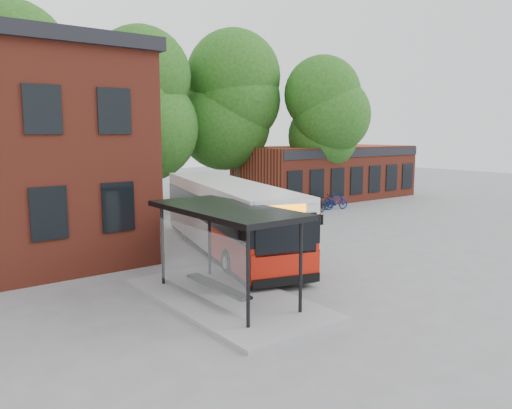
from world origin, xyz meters
TOP-DOWN VIEW (x-y plane):
  - ground at (0.00, 0.00)m, footprint 100.00×100.00m
  - shop_row at (15.00, 14.00)m, footprint 14.00×6.20m
  - bus_shelter at (-4.50, -1.00)m, footprint 3.60×7.00m
  - bike_rail at (9.28, 10.00)m, footprint 5.20×0.10m
  - tree_0 at (-6.00, 16.00)m, footprint 7.92×7.92m
  - tree_1 at (1.00, 17.00)m, footprint 7.92×7.92m
  - tree_2 at (8.00, 16.00)m, footprint 7.92×7.92m
  - tree_3 at (13.00, 12.00)m, footprint 7.04×7.04m
  - city_bus at (-0.99, 4.07)m, footprint 5.56×11.99m
  - bicycle_0 at (7.08, 10.16)m, footprint 1.86×1.11m
  - bicycle_1 at (7.79, 10.37)m, footprint 1.56×0.71m
  - bicycle_2 at (8.32, 10.94)m, footprint 1.67×0.95m
  - bicycle_3 at (9.17, 9.06)m, footprint 1.83×0.82m
  - bicycle_4 at (9.98, 10.97)m, footprint 1.66×0.63m
  - bicycle_5 at (10.26, 9.71)m, footprint 1.54×0.60m
  - bicycle_6 at (11.03, 10.48)m, footprint 1.89×1.13m
  - bicycle_7 at (11.34, 9.49)m, footprint 1.86×0.89m

SIDE VIEW (x-z plane):
  - ground at x=0.00m, z-range 0.00..0.00m
  - bike_rail at x=9.28m, z-range 0.00..0.38m
  - bicycle_2 at x=8.32m, z-range 0.00..0.83m
  - bicycle_4 at x=9.98m, z-range 0.00..0.86m
  - bicycle_5 at x=10.26m, z-range 0.00..0.90m
  - bicycle_1 at x=7.79m, z-range 0.00..0.90m
  - bicycle_0 at x=7.08m, z-range 0.00..0.92m
  - bicycle_6 at x=11.03m, z-range 0.00..0.94m
  - bicycle_3 at x=9.17m, z-range 0.00..1.06m
  - bicycle_7 at x=11.34m, z-range 0.00..1.08m
  - bus_shelter at x=-4.50m, z-range 0.00..2.90m
  - city_bus at x=-0.99m, z-range 0.00..2.99m
  - shop_row at x=15.00m, z-range 0.00..4.00m
  - tree_3 at x=13.00m, z-range 0.00..9.28m
  - tree_1 at x=1.00m, z-range 0.00..10.40m
  - tree_0 at x=-6.00m, z-range 0.00..11.00m
  - tree_2 at x=8.00m, z-range 0.00..11.00m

